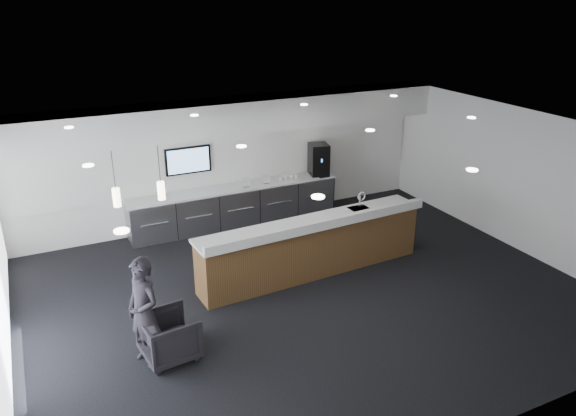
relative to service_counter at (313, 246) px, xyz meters
name	(u,v)px	position (x,y,z in m)	size (l,w,h in m)	color
ground	(307,294)	(-0.49, -0.71, -0.58)	(10.00, 10.00, 0.00)	black
ceiling	(309,136)	(-0.49, -0.71, 2.42)	(10.00, 8.00, 0.02)	black
back_wall	(229,160)	(-0.49, 3.29, 0.92)	(10.00, 0.02, 3.00)	white
right_wall	(518,180)	(4.51, -0.71, 0.92)	(0.02, 8.00, 3.00)	white
soffit_bulkhead	(234,115)	(-0.49, 2.84, 2.07)	(10.00, 0.90, 0.70)	white
alcove_panel	(229,156)	(-0.49, 3.26, 1.02)	(9.80, 0.06, 1.40)	white
back_credenza	(236,206)	(-0.49, 2.93, -0.10)	(5.06, 0.66, 0.95)	gray
wall_tv	(188,160)	(-1.49, 3.20, 1.07)	(1.05, 0.08, 0.62)	black
pendant_left	(157,185)	(-2.89, 0.09, 1.67)	(0.12, 0.12, 0.30)	#FFF3C6
pendant_right	(113,192)	(-3.59, 0.09, 1.67)	(0.12, 0.12, 0.30)	#FFF3C6
ceiling_can_lights	(309,138)	(-0.49, -0.71, 2.39)	(7.00, 5.00, 0.02)	white
service_counter	(313,246)	(0.00, 0.00, 0.00)	(4.76, 1.05, 1.49)	#51331B
coffee_machine	(319,159)	(1.71, 2.91, 0.76)	(0.54, 0.62, 0.77)	black
info_sign_left	(246,182)	(-0.25, 2.80, 0.50)	(0.18, 0.02, 0.25)	silver
info_sign_right	(267,179)	(0.27, 2.83, 0.49)	(0.17, 0.02, 0.23)	silver
armchair	(170,336)	(-3.23, -1.45, -0.21)	(0.79, 0.81, 0.74)	black
lounge_guest	(144,312)	(-3.56, -1.41, 0.29)	(0.63, 0.41, 1.72)	black
cup_0	(296,177)	(1.08, 2.86, 0.42)	(0.09, 0.09, 0.09)	white
cup_1	(291,177)	(0.94, 2.86, 0.42)	(0.09, 0.09, 0.09)	white
cup_2	(286,178)	(0.80, 2.86, 0.42)	(0.09, 0.09, 0.09)	white
cup_3	(281,179)	(0.66, 2.86, 0.42)	(0.09, 0.09, 0.09)	white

